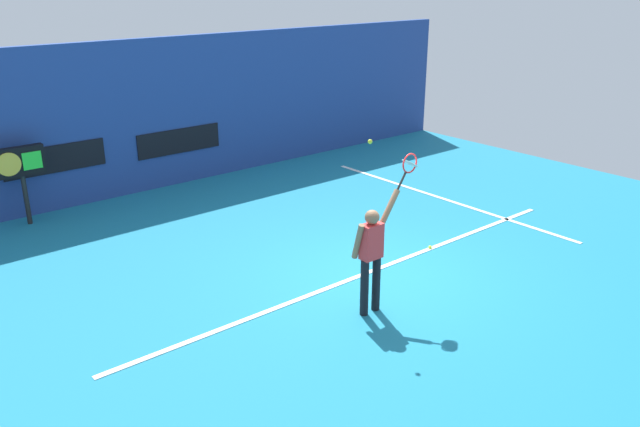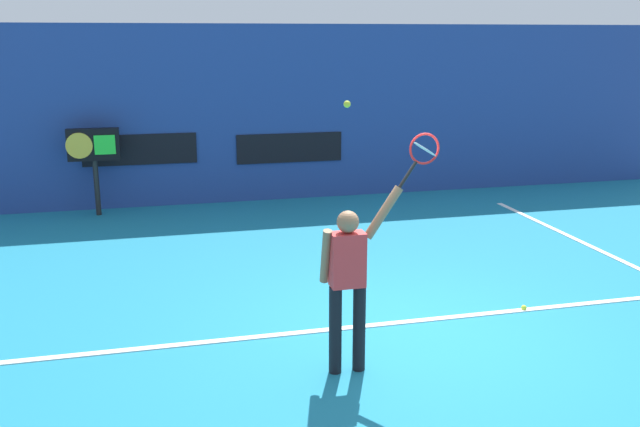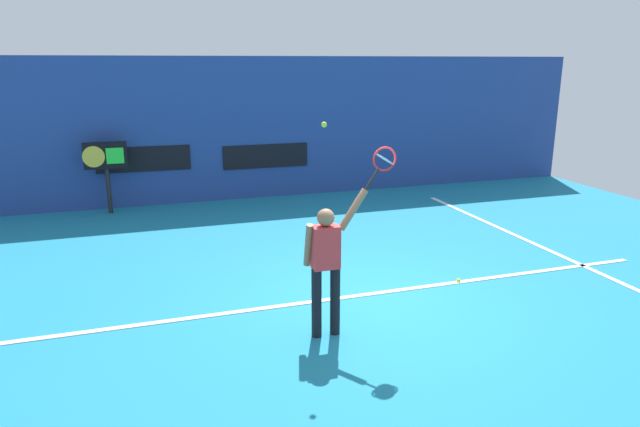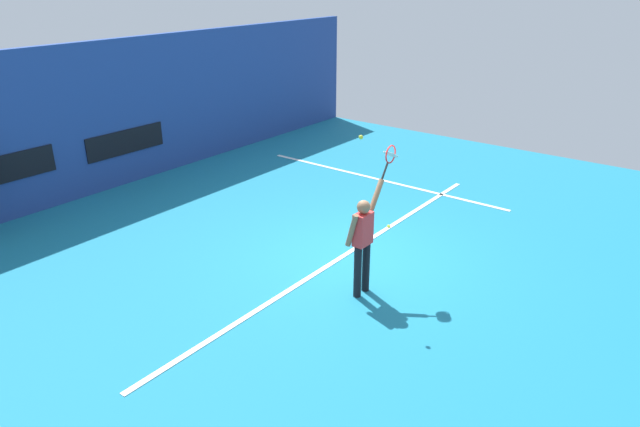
{
  "view_description": "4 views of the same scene",
  "coord_description": "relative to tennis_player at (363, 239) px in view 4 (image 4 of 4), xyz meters",
  "views": [
    {
      "loc": [
        -7.37,
        -7.22,
        4.99
      ],
      "look_at": [
        -1.38,
        -0.06,
        1.52
      ],
      "focal_mm": 36.7,
      "sensor_mm": 36.0,
      "label": 1
    },
    {
      "loc": [
        -2.83,
        -7.09,
        3.33
      ],
      "look_at": [
        -1.09,
        -0.03,
        1.48
      ],
      "focal_mm": 39.25,
      "sensor_mm": 36.0,
      "label": 2
    },
    {
      "loc": [
        -3.13,
        -7.11,
        3.43
      ],
      "look_at": [
        -0.85,
        -0.13,
        1.45
      ],
      "focal_mm": 31.66,
      "sensor_mm": 36.0,
      "label": 3
    },
    {
      "loc": [
        -8.15,
        -5.41,
        5.06
      ],
      "look_at": [
        -1.13,
        -0.03,
        1.31
      ],
      "focal_mm": 32.4,
      "sensor_mm": 36.0,
      "label": 4
    }
  ],
  "objects": [
    {
      "name": "ground_plane",
      "position": [
        0.99,
        0.8,
        -1.01
      ],
      "size": [
        18.0,
        18.0,
        0.0
      ],
      "primitive_type": "plane",
      "color": "teal"
    },
    {
      "name": "court_sideline",
      "position": [
        5.05,
        2.8,
        -1.0
      ],
      "size": [
        0.1,
        7.0,
        0.01
      ],
      "primitive_type": "cube",
      "color": "white",
      "rests_on": "ground_plane"
    },
    {
      "name": "tennis_racket",
      "position": [
        0.74,
        -0.0,
        1.23
      ],
      "size": [
        0.48,
        0.27,
        0.6
      ],
      "color": "black"
    },
    {
      "name": "sponsor_banner_center",
      "position": [
        0.99,
        7.76,
        0.07
      ],
      "size": [
        2.2,
        0.03,
        0.6
      ],
      "primitive_type": "cube",
      "color": "black"
    },
    {
      "name": "tennis_ball",
      "position": [
        -0.0,
        0.09,
        1.69
      ],
      "size": [
        0.07,
        0.07,
        0.07
      ],
      "primitive_type": "sphere",
      "color": "#CCE033"
    },
    {
      "name": "court_baseline",
      "position": [
        0.99,
        1.02,
        -1.0
      ],
      "size": [
        10.0,
        0.1,
        0.01
      ],
      "primitive_type": "cube",
      "color": "white",
      "rests_on": "ground_plane"
    },
    {
      "name": "sponsor_banner_portside",
      "position": [
        -2.01,
        7.76,
        0.15
      ],
      "size": [
        2.2,
        0.03,
        0.6
      ],
      "primitive_type": "cube",
      "color": "black"
    },
    {
      "name": "spare_ball",
      "position": [
        2.59,
        1.03,
        -0.97
      ],
      "size": [
        0.07,
        0.07,
        0.07
      ],
      "primitive_type": "sphere",
      "color": "#CCE033",
      "rests_on": "ground_plane"
    },
    {
      "name": "back_wall",
      "position": [
        0.99,
        7.88,
        0.77
      ],
      "size": [
        18.0,
        0.2,
        3.56
      ],
      "primitive_type": "cube",
      "color": "navy",
      "rests_on": "ground_plane"
    },
    {
      "name": "tennis_player",
      "position": [
        0.0,
        0.0,
        0.0
      ],
      "size": [
        0.8,
        0.31,
        1.92
      ],
      "color": "black",
      "rests_on": "ground_plane"
    }
  ]
}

